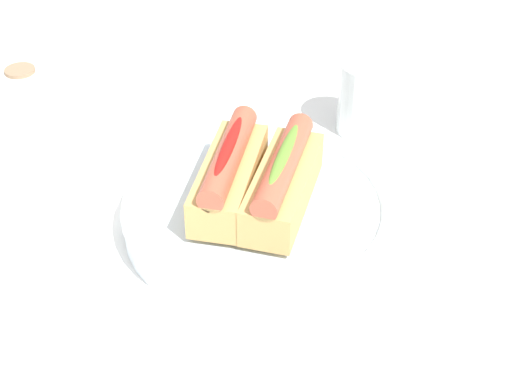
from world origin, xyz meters
TOP-DOWN VIEW (x-y plane):
  - ground_plane at (0.00, 0.00)m, footprint 2.40×2.40m
  - serving_bowl at (0.03, 0.00)m, footprint 0.27×0.27m
  - hotdog_front at (0.03, -0.03)m, footprint 0.16×0.07m
  - hotdog_back at (0.02, 0.03)m, footprint 0.16×0.08m
  - water_glass at (0.25, -0.04)m, footprint 0.07×0.07m
  - paper_towel_roll at (0.01, 0.26)m, footprint 0.11×0.11m

SIDE VIEW (x-z plane):
  - ground_plane at x=0.00m, z-range 0.00..0.00m
  - serving_bowl at x=0.03m, z-range 0.00..0.04m
  - water_glass at x=0.25m, z-range 0.00..0.09m
  - hotdog_front at x=0.03m, z-range 0.03..0.09m
  - hotdog_back at x=0.02m, z-range 0.03..0.09m
  - paper_towel_roll at x=0.01m, z-range 0.00..0.13m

